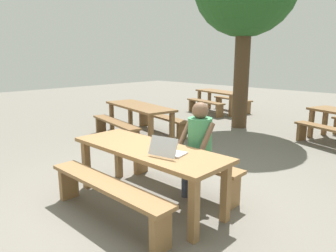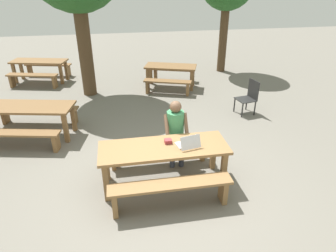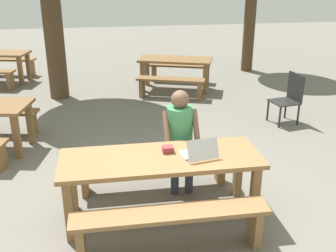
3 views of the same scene
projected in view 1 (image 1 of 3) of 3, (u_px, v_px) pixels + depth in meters
ground_plane at (148, 202)px, 4.08m from camera, size 30.00×30.00×0.00m
picnic_table_front at (148, 155)px, 3.94m from camera, size 2.17×0.77×0.75m
bench_near at (107, 192)px, 3.55m from camera, size 1.94×0.30×0.47m
bench_far at (181, 164)px, 4.46m from camera, size 1.94×0.30×0.47m
laptop at (167, 150)px, 3.59m from camera, size 0.40×0.38×0.23m
small_pouch at (159, 144)px, 3.92m from camera, size 0.12×0.11×0.07m
person_seated at (198, 141)px, 4.12m from camera, size 0.43×0.42×1.29m
bench_mid_south at (327, 133)px, 6.51m from camera, size 1.46×0.76×0.43m
picnic_table_rear at (139, 110)px, 7.41m from camera, size 2.25×1.17×0.74m
bench_rear_south at (116, 125)px, 7.13m from camera, size 1.95×0.69×0.42m
bench_rear_north at (161, 119)px, 7.82m from camera, size 1.95×0.69×0.42m
picnic_table_distant at (220, 95)px, 10.53m from camera, size 1.90×1.08×0.72m
bench_distant_south at (205, 104)px, 10.27m from camera, size 1.64×0.68×0.44m
bench_distant_north at (232, 101)px, 10.91m from camera, size 1.64×0.68×0.44m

